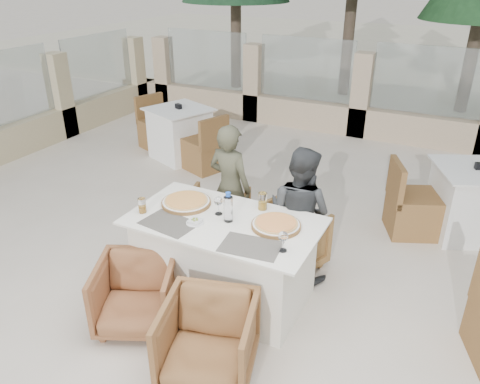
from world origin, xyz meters
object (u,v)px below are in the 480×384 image
at_px(beer_glass_left, 142,205).
at_px(armchair_near_right, 208,341).
at_px(beer_glass_right, 263,201).
at_px(wine_glass_corner, 283,240).
at_px(armchair_far_left, 217,218).
at_px(diner_left, 230,187).
at_px(olive_dish, 195,221).
at_px(bg_table_a, 180,134).
at_px(wine_glass_centre, 218,205).
at_px(armchair_near_left, 137,294).
at_px(bg_table_b, 471,202).
at_px(pizza_left, 186,201).
at_px(water_bottle, 228,207).
at_px(diner_right, 299,214).
at_px(pizza_right, 276,224).
at_px(dining_table, 224,259).
at_px(armchair_far_right, 285,239).

distance_m(beer_glass_left, armchair_near_right, 1.31).
distance_m(beer_glass_left, beer_glass_right, 1.03).
xyz_separation_m(wine_glass_corner, armchair_far_left, (-1.11, 0.96, -0.58)).
xyz_separation_m(armchair_near_right, diner_left, (-0.69, 1.63, 0.36)).
height_order(olive_dish, bg_table_a, olive_dish).
bearing_deg(wine_glass_corner, wine_glass_centre, 158.20).
distance_m(armchair_near_left, bg_table_b, 3.62).
bearing_deg(beer_glass_right, olive_dish, -129.44).
bearing_deg(bg_table_b, wine_glass_centre, -156.79).
relative_size(pizza_left, olive_dish, 3.98).
bearing_deg(beer_glass_left, armchair_near_right, -32.48).
xyz_separation_m(water_bottle, bg_table_b, (1.82, 2.13, -0.52)).
height_order(beer_glass_left, olive_dish, beer_glass_left).
height_order(wine_glass_centre, beer_glass_right, wine_glass_centre).
distance_m(diner_left, diner_right, 0.84).
xyz_separation_m(pizza_right, water_bottle, (-0.39, -0.08, 0.10)).
xyz_separation_m(dining_table, pizza_left, (-0.43, 0.10, 0.41)).
distance_m(beer_glass_left, armchair_near_left, 0.74).
bearing_deg(armchair_near_left, water_bottle, 27.45).
bearing_deg(armchair_near_left, pizza_right, 14.46).
distance_m(armchair_near_right, bg_table_b, 3.35).
bearing_deg(diner_right, olive_dish, 62.44).
height_order(dining_table, bg_table_a, same).
xyz_separation_m(pizza_right, armchair_far_left, (-0.93, 0.66, -0.51)).
xyz_separation_m(water_bottle, armchair_near_right, (0.28, -0.84, -0.60)).
height_order(wine_glass_centre, wine_glass_corner, same).
relative_size(wine_glass_centre, armchair_near_right, 0.28).
relative_size(olive_dish, armchair_near_left, 0.17).
relative_size(beer_glass_right, armchair_far_left, 0.25).
xyz_separation_m(armchair_far_right, armchair_near_left, (-0.76, -1.30, -0.02)).
relative_size(wine_glass_corner, beer_glass_right, 1.19).
distance_m(armchair_far_left, bg_table_a, 2.52).
bearing_deg(pizza_right, water_bottle, -168.14).
xyz_separation_m(armchair_near_left, armchair_near_right, (0.79, -0.20, 0.01)).
relative_size(wine_glass_corner, armchair_far_left, 0.29).
distance_m(beer_glass_left, armchair_far_left, 1.11).
bearing_deg(armchair_far_right, diner_right, -177.70).
bearing_deg(dining_table, olive_dish, -140.50).
bearing_deg(beer_glass_right, bg_table_b, 47.71).
xyz_separation_m(dining_table, armchair_near_right, (0.32, -0.84, -0.08)).
height_order(beer_glass_right, armchair_far_right, beer_glass_right).
bearing_deg(armchair_far_right, armchair_far_left, 16.38).
height_order(beer_glass_left, bg_table_b, beer_glass_left).
xyz_separation_m(beer_glass_left, diner_right, (1.14, 0.80, -0.19)).
xyz_separation_m(olive_dish, armchair_near_left, (-0.28, -0.49, -0.50)).
bearing_deg(bg_table_b, pizza_right, -148.33).
distance_m(dining_table, pizza_left, 0.61).
xyz_separation_m(dining_table, diner_left, (-0.36, 0.80, 0.27)).
bearing_deg(water_bottle, beer_glass_right, 62.22).
xyz_separation_m(armchair_far_left, armchair_near_left, (0.04, -1.39, 0.00)).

